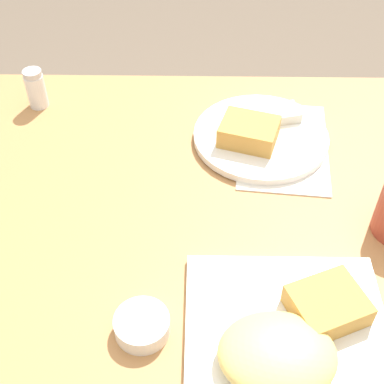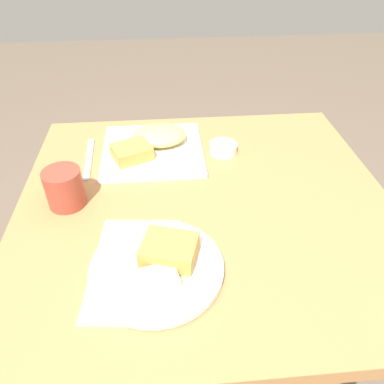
{
  "view_description": "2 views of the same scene",
  "coord_description": "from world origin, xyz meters",
  "px_view_note": "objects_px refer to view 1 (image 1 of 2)",
  "views": [
    {
      "loc": [
        0.0,
        -0.6,
        1.42
      ],
      "look_at": [
        -0.01,
        0.03,
        0.79
      ],
      "focal_mm": 50.0,
      "sensor_mm": 36.0,
      "label": 1
    },
    {
      "loc": [
        0.09,
        0.69,
        1.33
      ],
      "look_at": [
        0.03,
        -0.01,
        0.78
      ],
      "focal_mm": 35.0,
      "sensor_mm": 36.0,
      "label": 2
    }
  ],
  "objects_px": {
    "sauce_ramekin": "(142,325)",
    "salt_shaker": "(36,91)",
    "plate_oval_far": "(259,134)",
    "plate_square_near": "(290,341)"
  },
  "relations": [
    {
      "from": "plate_square_near",
      "to": "salt_shaker",
      "type": "relative_size",
      "value": 3.37
    },
    {
      "from": "plate_square_near",
      "to": "plate_oval_far",
      "type": "distance_m",
      "value": 0.44
    },
    {
      "from": "sauce_ramekin",
      "to": "salt_shaker",
      "type": "bearing_deg",
      "value": 116.19
    },
    {
      "from": "plate_square_near",
      "to": "salt_shaker",
      "type": "height_order",
      "value": "salt_shaker"
    },
    {
      "from": "sauce_ramekin",
      "to": "plate_square_near",
      "type": "bearing_deg",
      "value": -7.11
    },
    {
      "from": "plate_oval_far",
      "to": "sauce_ramekin",
      "type": "bearing_deg",
      "value": -114.5
    },
    {
      "from": "plate_oval_far",
      "to": "sauce_ramekin",
      "type": "distance_m",
      "value": 0.46
    },
    {
      "from": "sauce_ramekin",
      "to": "salt_shaker",
      "type": "height_order",
      "value": "salt_shaker"
    },
    {
      "from": "plate_oval_far",
      "to": "sauce_ramekin",
      "type": "xyz_separation_m",
      "value": [
        -0.19,
        -0.42,
        -0.0
      ]
    },
    {
      "from": "salt_shaker",
      "to": "plate_oval_far",
      "type": "bearing_deg",
      "value": -13.73
    }
  ]
}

